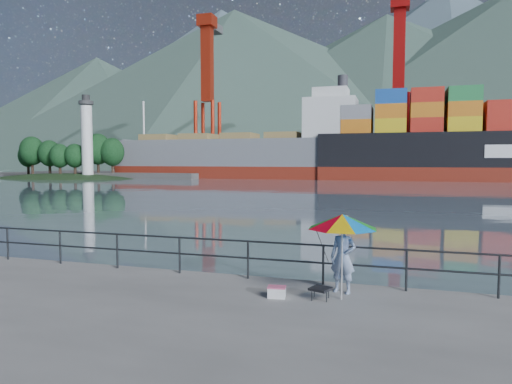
{
  "coord_description": "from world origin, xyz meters",
  "views": [
    {
      "loc": [
        4.68,
        -9.65,
        3.14
      ],
      "look_at": [
        -0.09,
        6.0,
        2.0
      ],
      "focal_mm": 32.0,
      "sensor_mm": 36.0,
      "label": 1
    }
  ],
  "objects_px": {
    "beach_umbrella": "(342,222)",
    "cooler_bag": "(277,293)",
    "bulk_carrier": "(254,155)",
    "fisherman": "(343,257)"
  },
  "relations": [
    {
      "from": "bulk_carrier",
      "to": "beach_umbrella",
      "type": "bearing_deg",
      "value": -71.32
    },
    {
      "from": "fisherman",
      "to": "cooler_bag",
      "type": "distance_m",
      "value": 1.79
    },
    {
      "from": "cooler_bag",
      "to": "bulk_carrier",
      "type": "distance_m",
      "value": 75.76
    },
    {
      "from": "beach_umbrella",
      "to": "bulk_carrier",
      "type": "bearing_deg",
      "value": 108.68
    },
    {
      "from": "cooler_bag",
      "to": "fisherman",
      "type": "bearing_deg",
      "value": 22.96
    },
    {
      "from": "bulk_carrier",
      "to": "fisherman",
      "type": "bearing_deg",
      "value": -71.21
    },
    {
      "from": "beach_umbrella",
      "to": "cooler_bag",
      "type": "height_order",
      "value": "beach_umbrella"
    },
    {
      "from": "fisherman",
      "to": "beach_umbrella",
      "type": "distance_m",
      "value": 1.07
    },
    {
      "from": "fisherman",
      "to": "bulk_carrier",
      "type": "distance_m",
      "value": 75.36
    },
    {
      "from": "fisherman",
      "to": "bulk_carrier",
      "type": "xyz_separation_m",
      "value": [
        -24.25,
        71.28,
        3.29
      ]
    }
  ]
}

